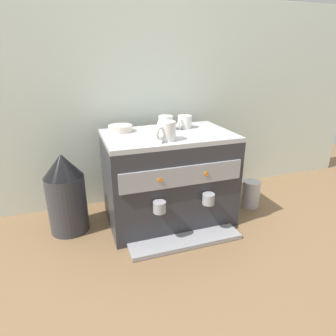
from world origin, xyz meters
TOP-DOWN VIEW (x-y plane):
  - ground_plane at (0.00, 0.00)m, footprint 4.00×4.00m
  - tiled_backsplash_wall at (0.00, 0.30)m, footprint 2.80×0.03m
  - espresso_machine at (0.00, -0.00)m, footprint 0.61×0.50m
  - ceramic_cup_0 at (-0.05, -0.12)m, footprint 0.11×0.09m
  - ceramic_cup_1 at (0.11, 0.08)m, footprint 0.09×0.09m
  - ceramic_cup_2 at (0.01, 0.07)m, footprint 0.10×0.09m
  - ceramic_bowl_0 at (-0.21, 0.11)m, footprint 0.12×0.12m
  - ceramic_bowl_1 at (-0.06, -0.00)m, footprint 0.12×0.12m
  - coffee_grinder at (-0.50, 0.05)m, footprint 0.18×0.18m
  - milk_pitcher at (0.48, -0.04)m, footprint 0.10×0.10m

SIDE VIEW (x-z plane):
  - ground_plane at x=0.00m, z-range 0.00..0.00m
  - milk_pitcher at x=0.48m, z-range 0.00..0.15m
  - coffee_grinder at x=-0.50m, z-range 0.00..0.39m
  - espresso_machine at x=0.00m, z-range 0.00..0.46m
  - ceramic_bowl_0 at x=-0.21m, z-range 0.46..0.49m
  - ceramic_bowl_1 at x=-0.06m, z-range 0.46..0.49m
  - ceramic_cup_1 at x=0.11m, z-range 0.46..0.52m
  - ceramic_cup_2 at x=0.01m, z-range 0.46..0.53m
  - ceramic_cup_0 at x=-0.05m, z-range 0.46..0.54m
  - tiled_backsplash_wall at x=0.00m, z-range 0.00..1.10m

